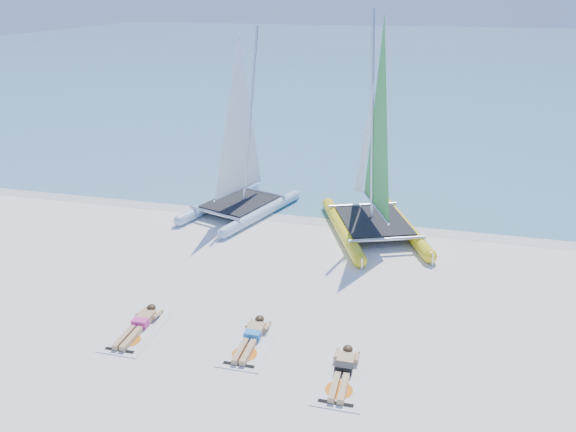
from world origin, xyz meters
name	(u,v)px	position (x,y,z in m)	size (l,w,h in m)	color
ground	(269,293)	(0.00, 0.00, 0.00)	(140.00, 140.00, 0.00)	white
sea	(404,53)	(0.00, 63.00, 0.01)	(140.00, 115.00, 0.01)	#699FAF
wet_sand_strip	(312,217)	(0.00, 5.50, 0.00)	(140.00, 1.40, 0.01)	silver
catamaran_blue	(240,159)	(-2.58, 5.43, 1.96)	(3.74, 5.30, 6.57)	#B7DCF1
catamaran_yellow	(373,162)	(2.06, 5.13, 2.27)	(4.29, 5.83, 7.20)	yellow
towel_a	(136,332)	(-2.53, -2.55, 0.01)	(1.00, 1.85, 0.02)	silver
sunbather_a	(139,324)	(-2.53, -2.36, 0.12)	(0.37, 1.73, 0.26)	tan
towel_b	(249,345)	(0.22, -2.40, 0.01)	(1.00, 1.85, 0.02)	silver
sunbather_b	(252,336)	(0.22, -2.21, 0.12)	(0.37, 1.73, 0.26)	tan
towel_c	(342,379)	(2.43, -3.08, 0.01)	(1.00, 1.85, 0.02)	silver
sunbather_c	(343,369)	(2.43, -2.89, 0.12)	(0.37, 1.73, 0.26)	tan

